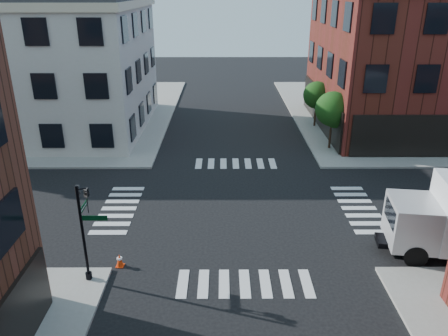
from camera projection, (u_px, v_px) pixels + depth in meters
name	position (u px, v px, depth m)	size (l,w,h in m)	color
ground	(239.00, 208.00, 25.43)	(120.00, 120.00, 0.00)	black
sidewalk_ne	(436.00, 112.00, 44.87)	(30.00, 30.00, 0.15)	gray
sidewalk_nw	(27.00, 112.00, 44.73)	(30.00, 30.00, 0.15)	gray
building_nw	(16.00, 67.00, 38.04)	(22.00, 16.00, 11.00)	#BCB8AC
tree_near	(333.00, 111.00, 33.46)	(2.69, 2.69, 4.49)	black
tree_far	(317.00, 96.00, 39.11)	(2.43, 2.43, 4.07)	black
signal_pole	(84.00, 223.00, 18.14)	(1.29, 1.24, 4.60)	black
traffic_cone	(120.00, 260.00, 20.04)	(0.37, 0.37, 0.65)	#F7390A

